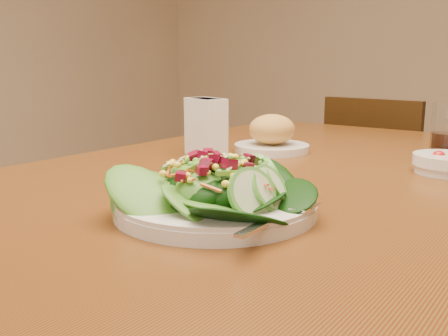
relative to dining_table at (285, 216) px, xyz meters
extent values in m
cube|color=brown|center=(0.00, 0.00, 0.08)|extent=(0.90, 1.40, 0.04)
cylinder|color=black|center=(-0.39, 0.64, -0.29)|extent=(0.07, 0.07, 0.71)
cube|color=black|center=(-0.14, 1.06, -0.26)|extent=(0.42, 0.42, 0.04)
cylinder|color=black|center=(0.04, 1.21, -0.46)|extent=(0.04, 0.04, 0.37)
cylinder|color=black|center=(-0.29, 1.24, -0.46)|extent=(0.04, 0.04, 0.37)
cylinder|color=black|center=(0.01, 0.88, -0.46)|extent=(0.04, 0.04, 0.37)
cylinder|color=black|center=(-0.32, 0.91, -0.46)|extent=(0.04, 0.04, 0.37)
cube|color=black|center=(-0.15, 0.88, -0.03)|extent=(0.37, 0.06, 0.42)
cylinder|color=silver|center=(0.07, -0.33, 0.11)|extent=(0.28, 0.28, 0.02)
ellipsoid|color=black|center=(0.07, -0.33, 0.14)|extent=(0.19, 0.19, 0.04)
cube|color=silver|center=(0.19, -0.36, 0.12)|extent=(0.05, 0.18, 0.01)
cylinder|color=silver|center=(-0.12, 0.13, 0.11)|extent=(0.17, 0.17, 0.02)
ellipsoid|color=#BA9244|center=(-0.12, 0.13, 0.15)|extent=(0.11, 0.11, 0.07)
cylinder|color=silver|center=(0.27, 0.13, 0.12)|extent=(0.13, 0.13, 0.04)
sphere|color=#B61212|center=(0.25, 0.12, 0.13)|extent=(0.03, 0.03, 0.03)
cylinder|color=black|center=(0.24, 0.23, 0.13)|extent=(0.06, 0.06, 0.06)
cube|color=white|center=(-0.21, 0.01, 0.16)|extent=(0.11, 0.08, 0.13)
cube|color=white|center=(-0.21, 0.01, 0.17)|extent=(0.09, 0.07, 0.11)
camera|label=1|loc=(0.48, -0.85, 0.30)|focal=40.00mm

